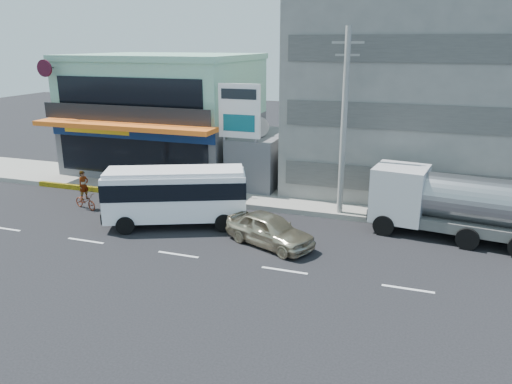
% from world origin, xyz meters
% --- Properties ---
extents(ground, '(120.00, 120.00, 0.00)m').
position_xyz_m(ground, '(0.00, 0.00, 0.00)').
color(ground, black).
rests_on(ground, ground).
extents(sidewalk, '(70.00, 5.00, 0.30)m').
position_xyz_m(sidewalk, '(5.00, 9.50, 0.15)').
color(sidewalk, gray).
rests_on(sidewalk, ground).
extents(shop_building, '(12.40, 11.70, 8.00)m').
position_xyz_m(shop_building, '(-8.00, 13.95, 4.00)').
color(shop_building, '#4E4F53').
rests_on(shop_building, ground).
extents(concrete_building, '(16.00, 12.00, 14.00)m').
position_xyz_m(concrete_building, '(10.00, 15.00, 7.00)').
color(concrete_building, gray).
rests_on(concrete_building, ground).
extents(gap_structure, '(3.00, 6.00, 3.50)m').
position_xyz_m(gap_structure, '(0.00, 12.00, 1.75)').
color(gap_structure, '#4E4F53').
rests_on(gap_structure, ground).
extents(satellite_dish, '(1.50, 1.50, 0.15)m').
position_xyz_m(satellite_dish, '(0.00, 11.00, 3.58)').
color(satellite_dish, slate).
rests_on(satellite_dish, gap_structure).
extents(billboard, '(2.60, 0.18, 6.90)m').
position_xyz_m(billboard, '(-0.50, 9.20, 4.93)').
color(billboard, gray).
rests_on(billboard, ground).
extents(utility_pole_near, '(1.60, 0.30, 10.00)m').
position_xyz_m(utility_pole_near, '(6.00, 7.40, 5.15)').
color(utility_pole_near, '#999993').
rests_on(utility_pole_near, ground).
extents(minibus, '(7.53, 4.96, 3.01)m').
position_xyz_m(minibus, '(-1.85, 3.40, 1.80)').
color(minibus, white).
rests_on(minibus, ground).
extents(sedan, '(4.89, 3.49, 1.55)m').
position_xyz_m(sedan, '(3.56, 2.42, 0.77)').
color(sedan, '#C3B695').
rests_on(sedan, ground).
extents(tanker_truck, '(8.59, 3.67, 3.28)m').
position_xyz_m(tanker_truck, '(11.64, 6.24, 1.76)').
color(tanker_truck, silver).
rests_on(tanker_truck, ground).
extents(motorcycle_rider, '(1.85, 1.10, 2.24)m').
position_xyz_m(motorcycle_rider, '(-8.08, 4.09, 0.74)').
color(motorcycle_rider, '#551C0C').
rests_on(motorcycle_rider, ground).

